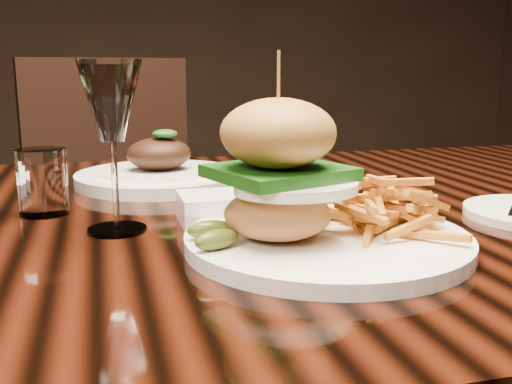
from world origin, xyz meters
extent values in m
cube|color=black|center=(0.00, 0.00, 0.73)|extent=(1.60, 0.90, 0.04)
cube|color=black|center=(0.74, 0.39, 0.35)|extent=(0.06, 0.06, 0.71)
cylinder|color=white|center=(0.08, -0.18, 0.76)|extent=(0.29, 0.29, 0.01)
ellipsoid|color=#93612F|center=(0.02, -0.18, 0.79)|extent=(0.11, 0.11, 0.05)
ellipsoid|color=white|center=(0.04, -0.20, 0.82)|extent=(0.12, 0.10, 0.01)
ellipsoid|color=orange|center=(0.06, -0.21, 0.82)|extent=(0.02, 0.02, 0.01)
cube|color=#1F5D17|center=(0.02, -0.18, 0.83)|extent=(0.15, 0.14, 0.01)
ellipsoid|color=olive|center=(0.02, -0.18, 0.87)|extent=(0.11, 0.11, 0.07)
cylinder|color=#A17F4B|center=(0.02, -0.18, 0.90)|extent=(0.00, 0.00, 0.09)
ellipsoid|color=#2C4111|center=(-0.04, -0.21, 0.77)|extent=(0.05, 0.04, 0.02)
ellipsoid|color=#2C4111|center=(-0.04, -0.17, 0.77)|extent=(0.05, 0.02, 0.02)
cube|color=white|center=(-0.02, -0.06, 0.77)|extent=(0.08, 0.08, 0.03)
cylinder|color=white|center=(-0.13, -0.07, 0.75)|extent=(0.06, 0.06, 0.00)
cylinder|color=white|center=(-0.13, -0.07, 0.80)|extent=(0.01, 0.01, 0.10)
cone|color=white|center=(-0.13, -0.07, 0.89)|extent=(0.07, 0.07, 0.09)
cylinder|color=white|center=(-0.21, 0.04, 0.79)|extent=(0.06, 0.06, 0.08)
cylinder|color=white|center=(-0.05, 0.20, 0.76)|extent=(0.26, 0.26, 0.02)
cylinder|color=white|center=(-0.05, 0.20, 0.76)|extent=(0.18, 0.18, 0.02)
ellipsoid|color=black|center=(-0.05, 0.20, 0.80)|extent=(0.10, 0.08, 0.05)
ellipsoid|color=#1F5D17|center=(-0.04, 0.19, 0.83)|extent=(0.04, 0.03, 0.01)
cube|color=black|center=(-0.07, 0.80, 0.45)|extent=(0.55, 0.55, 0.06)
cube|color=black|center=(-0.12, 1.00, 0.70)|extent=(0.46, 0.15, 0.50)
cylinder|color=black|center=(-0.21, 0.57, 0.23)|extent=(0.04, 0.04, 0.45)
cylinder|color=black|center=(0.16, 0.66, 0.23)|extent=(0.04, 0.04, 0.45)
cylinder|color=black|center=(-0.30, 0.94, 0.23)|extent=(0.04, 0.04, 0.45)
cylinder|color=black|center=(0.07, 1.03, 0.23)|extent=(0.04, 0.04, 0.45)
camera|label=1|loc=(-0.14, -0.72, 0.93)|focal=42.00mm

